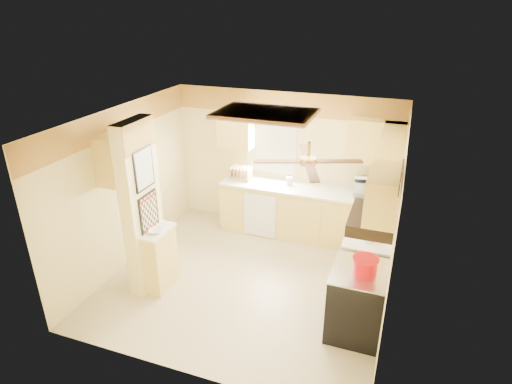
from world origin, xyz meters
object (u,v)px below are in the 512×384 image
at_px(stove, 356,301).
at_px(microwave, 370,188).
at_px(bowl, 155,231).
at_px(kettle, 370,234).
at_px(dutch_oven, 365,266).

height_order(stove, microwave, microwave).
xyz_separation_m(stove, bowl, (-2.79, -0.07, 0.50)).
distance_m(bowl, kettle, 2.93).
bearing_deg(microwave, dutch_oven, 88.68).
relative_size(bowl, dutch_oven, 0.59).
xyz_separation_m(stove, kettle, (0.03, 0.70, 0.59)).
bearing_deg(bowl, kettle, 15.27).
bearing_deg(stove, kettle, 87.23).
bearing_deg(bowl, microwave, 40.24).
bearing_deg(dutch_oven, stove, 144.78).
height_order(bowl, dutch_oven, dutch_oven).
xyz_separation_m(stove, microwave, (-0.13, 2.18, 0.62)).
relative_size(microwave, dutch_oven, 1.66).
height_order(dutch_oven, kettle, kettle).
relative_size(stove, bowl, 4.98).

